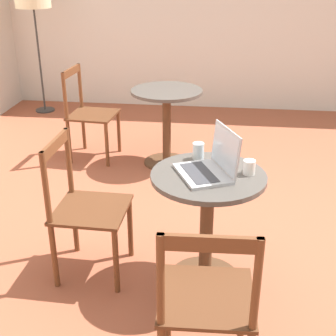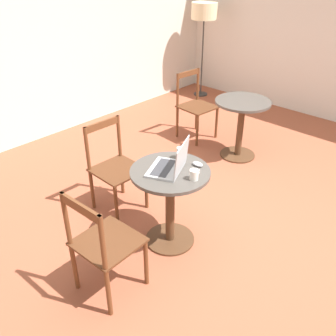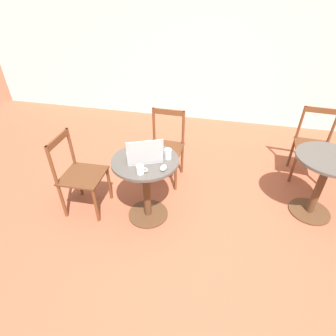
% 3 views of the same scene
% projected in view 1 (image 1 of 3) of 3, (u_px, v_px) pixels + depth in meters
% --- Properties ---
extents(ground_plane, '(16.00, 16.00, 0.00)m').
position_uv_depth(ground_plane, '(260.00, 235.00, 3.50)').
color(ground_plane, '#9E5138').
extents(wall_side, '(0.06, 9.40, 2.70)m').
position_uv_depth(wall_side, '(254.00, 4.00, 5.85)').
color(wall_side, silver).
rests_on(wall_side, ground_plane).
extents(cafe_table_near, '(0.68, 0.68, 0.75)m').
position_uv_depth(cafe_table_near, '(207.00, 208.00, 2.80)').
color(cafe_table_near, '#51331E').
rests_on(cafe_table_near, ground_plane).
extents(cafe_table_mid, '(0.68, 0.68, 0.75)m').
position_uv_depth(cafe_table_mid, '(167.00, 112.00, 4.49)').
color(cafe_table_mid, '#51331E').
rests_on(cafe_table_mid, ground_plane).
extents(chair_near_left, '(0.46, 0.46, 0.92)m').
position_uv_depth(chair_near_left, '(206.00, 302.00, 2.14)').
color(chair_near_left, brown).
rests_on(chair_near_left, ground_plane).
extents(chair_near_back, '(0.45, 0.45, 0.92)m').
position_uv_depth(chair_near_back, '(85.00, 208.00, 2.93)').
color(chair_near_back, brown).
rests_on(chair_near_back, ground_plane).
extents(chair_mid_back, '(0.48, 0.48, 0.92)m').
position_uv_depth(chair_mid_back, '(89.00, 114.00, 4.66)').
color(chair_mid_back, brown).
rests_on(chair_mid_back, ground_plane).
extents(floor_lamp, '(0.43, 0.43, 1.58)m').
position_uv_depth(floor_lamp, '(33.00, 0.00, 5.70)').
color(floor_lamp, '#333333').
rests_on(floor_lamp, ground_plane).
extents(laptop, '(0.43, 0.40, 0.27)m').
position_uv_depth(laptop, '(210.00, 166.00, 2.68)').
color(laptop, '#B7B7BC').
rests_on(laptop, cafe_table_near).
extents(mouse, '(0.06, 0.10, 0.03)m').
position_uv_depth(mouse, '(229.00, 158.00, 2.89)').
color(mouse, '#B7B7BC').
rests_on(mouse, cafe_table_near).
extents(mug, '(0.11, 0.07, 0.09)m').
position_uv_depth(mug, '(249.00, 167.00, 2.69)').
color(mug, silver).
rests_on(mug, cafe_table_near).
extents(drinking_glass, '(0.07, 0.07, 0.10)m').
position_uv_depth(drinking_glass, '(198.00, 151.00, 2.89)').
color(drinking_glass, silver).
rests_on(drinking_glass, cafe_table_near).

